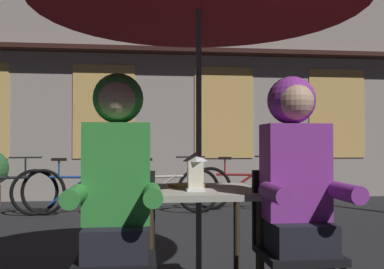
{
  "coord_description": "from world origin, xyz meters",
  "views": [
    {
      "loc": [
        -0.33,
        -2.63,
        1.03
      ],
      "look_at": [
        0.0,
        0.38,
        1.09
      ],
      "focal_mm": 39.48,
      "sensor_mm": 36.0,
      "label": 1
    }
  ],
  "objects": [
    {
      "name": "person_left_hooded",
      "position": [
        -0.48,
        -0.43,
        0.85
      ],
      "size": [
        0.45,
        0.56,
        1.4
      ],
      "color": "black",
      "rests_on": "ground_plane"
    },
    {
      "name": "bicycle_second",
      "position": [
        -1.28,
        3.49,
        0.35
      ],
      "size": [
        1.67,
        0.31,
        0.84
      ],
      "color": "black",
      "rests_on": "ground_plane"
    },
    {
      "name": "book",
      "position": [
        -0.07,
        0.09,
        0.75
      ],
      "size": [
        0.24,
        0.21,
        0.02
      ],
      "primitive_type": "cube",
      "rotation": [
        0.0,
        0.0,
        0.4
      ],
      "color": "olive",
      "rests_on": "cafe_table"
    },
    {
      "name": "bicycle_fourth",
      "position": [
        1.16,
        3.69,
        0.35
      ],
      "size": [
        1.65,
        0.43,
        0.84
      ],
      "color": "black",
      "rests_on": "ground_plane"
    },
    {
      "name": "person_right_hooded",
      "position": [
        0.48,
        -0.43,
        0.85
      ],
      "size": [
        0.45,
        0.56,
        1.4
      ],
      "color": "black",
      "rests_on": "ground_plane"
    },
    {
      "name": "chair_right",
      "position": [
        0.48,
        -0.37,
        0.49
      ],
      "size": [
        0.4,
        0.4,
        0.87
      ],
      "color": "black",
      "rests_on": "ground_plane"
    },
    {
      "name": "bicycle_third",
      "position": [
        -0.06,
        3.46,
        0.35
      ],
      "size": [
        1.67,
        0.31,
        0.84
      ],
      "color": "black",
      "rests_on": "ground_plane"
    },
    {
      "name": "cafe_table",
      "position": [
        0.0,
        0.0,
        0.64
      ],
      "size": [
        0.72,
        0.72,
        0.74
      ],
      "color": "#B2AD9E",
      "rests_on": "ground_plane"
    },
    {
      "name": "lantern",
      "position": [
        -0.04,
        -0.12,
        0.86
      ],
      "size": [
        0.11,
        0.11,
        0.23
      ],
      "color": "white",
      "rests_on": "cafe_table"
    },
    {
      "name": "shopfront_building",
      "position": [
        0.02,
        5.4,
        3.09
      ],
      "size": [
        10.0,
        0.93,
        6.2
      ],
      "color": "#9E9389",
      "rests_on": "ground_plane"
    },
    {
      "name": "chair_left",
      "position": [
        -0.48,
        -0.37,
        0.49
      ],
      "size": [
        0.4,
        0.4,
        0.87
      ],
      "color": "black",
      "rests_on": "ground_plane"
    }
  ]
}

